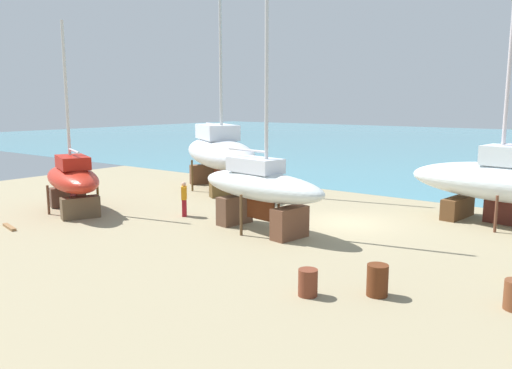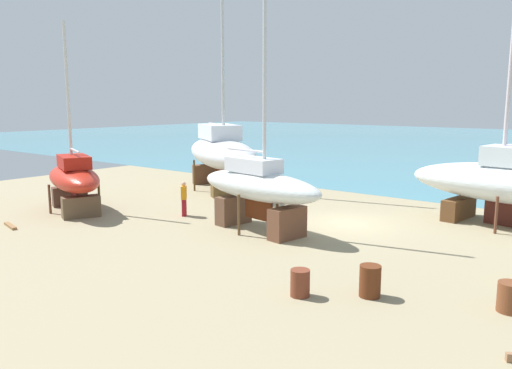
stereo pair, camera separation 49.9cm
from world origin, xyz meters
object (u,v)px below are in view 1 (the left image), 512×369
Objects in this scene: sailboat_large_starboard at (219,152)px; sailboat_mid_port at (512,182)px; worker at (184,198)px; sailboat_small_center at (260,187)px; sailboat_far_slipway at (73,179)px; barrel_rust_mid at (377,280)px; barrel_blue_faded at (308,283)px.

sailboat_mid_port is at bearing 34.55° from sailboat_large_starboard.
worker is (-12.91, -7.32, -1.12)m from sailboat_mid_port.
sailboat_small_center is 1.17× the size of sailboat_far_slipway.
sailboat_large_starboard reaches higher than barrel_rust_mid.
sailboat_mid_port is 0.85× the size of sailboat_large_starboard.
barrel_rust_mid is at bearing -161.64° from sailboat_far_slipway.
sailboat_far_slipway is at bearing -66.10° from sailboat_large_starboard.
sailboat_mid_port is at bearing 83.30° from barrel_rust_mid.
sailboat_small_center is 4.67m from worker.
sailboat_small_center reaches higher than sailboat_far_slipway.
sailboat_small_center is at bearing 139.70° from worker.
barrel_blue_faded is (13.69, -11.85, -1.96)m from sailboat_large_starboard.
sailboat_far_slipway is at bearing 175.74° from barrel_rust_mid.
sailboat_large_starboard is 7.83m from worker.
sailboat_small_center is 8.16m from barrel_rust_mid.
barrel_rust_mid is (7.04, -3.89, -1.43)m from sailboat_small_center.
sailboat_far_slipway is 16.79m from barrel_rust_mid.
barrel_blue_faded is at bearing -33.31° from sailboat_small_center.
sailboat_small_center is at bearing -142.10° from sailboat_far_slipway.
barrel_rust_mid is 1.98m from barrel_blue_faded.
sailboat_small_center is at bearing 48.82° from sailboat_mid_port.
sailboat_mid_port is at bearing 50.87° from sailboat_small_center.
barrel_blue_faded is at bearing 112.84° from worker.
barrel_blue_faded is (-2.89, -12.41, -1.60)m from sailboat_mid_port.
barrel_blue_faded is (5.47, -5.08, -1.50)m from sailboat_small_center.
sailboat_far_slipway reaches higher than worker.
sailboat_mid_port reaches higher than worker.
sailboat_far_slipway is at bearing 36.52° from sailboat_mid_port.
sailboat_small_center reaches higher than barrel_rust_mid.
sailboat_far_slipway is at bearing -12.85° from worker.
sailboat_mid_port is at bearing 76.91° from barrel_blue_faded.
sailboat_mid_port is 15.69× the size of barrel_rust_mid.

